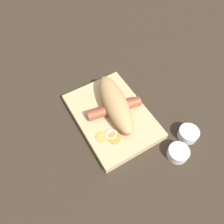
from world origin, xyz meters
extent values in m
plane|color=#33281E|center=(0.00, 0.00, 0.00)|extent=(3.00, 3.00, 0.00)
cube|color=tan|center=(0.00, 0.00, 0.01)|extent=(0.26, 0.19, 0.02)
ellipsoid|color=tan|center=(-0.01, 0.02, 0.05)|extent=(0.20, 0.10, 0.05)
cylinder|color=brown|center=(-0.01, 0.01, 0.04)|extent=(0.05, 0.15, 0.03)
sphere|color=brown|center=(0.07, 0.00, 0.04)|extent=(0.03, 0.03, 0.03)
sphere|color=brown|center=(-0.08, 0.02, 0.04)|extent=(0.03, 0.03, 0.03)
cylinder|color=orange|center=(0.07, -0.03, 0.02)|extent=(0.04, 0.04, 0.00)
cylinder|color=#F99E4C|center=(0.05, -0.06, 0.02)|extent=(0.04, 0.04, 0.00)
torus|color=silver|center=(0.05, -0.03, 0.03)|extent=(0.03, 0.03, 0.00)
cylinder|color=silver|center=(0.18, 0.09, 0.01)|extent=(0.05, 0.05, 0.03)
cylinder|color=maroon|center=(0.18, 0.09, 0.01)|extent=(0.04, 0.04, 0.01)
cylinder|color=silver|center=(0.15, 0.14, 0.01)|extent=(0.05, 0.05, 0.03)
cylinder|color=#4C662D|center=(0.15, 0.14, 0.01)|extent=(0.04, 0.04, 0.01)
camera|label=1|loc=(0.28, -0.17, 0.52)|focal=35.00mm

